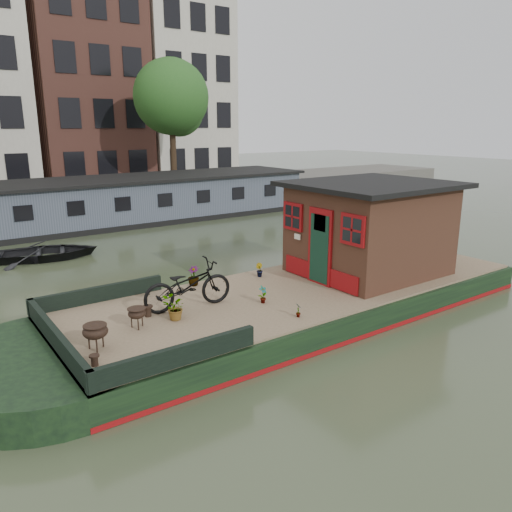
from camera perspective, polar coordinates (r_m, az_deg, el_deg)
ground at (r=12.56m, az=5.68°, el=-6.31°), size 120.00×120.00×0.00m
houseboat_hull at (r=11.68m, az=0.76°, el=-6.46°), size 14.01×4.02×0.60m
houseboat_deck at (r=12.35m, az=5.76°, el=-3.60°), size 11.80×3.80×0.05m
bow_bulwark at (r=9.88m, az=-17.10°, el=-7.77°), size 3.00×4.00×0.35m
cabin at (r=13.54m, az=12.87°, el=3.22°), size 4.00×3.50×2.42m
bicycle at (r=10.81m, az=-7.80°, el=-3.33°), size 2.04×0.88×1.04m
potted_plant_a at (r=11.11m, az=0.80°, el=-4.42°), size 0.24×0.18×0.40m
potted_plant_b at (r=13.04m, az=0.37°, el=-1.60°), size 0.18×0.21×0.36m
potted_plant_c at (r=10.29m, az=-9.32°, el=-5.91°), size 0.49×0.43×0.51m
potted_plant_d at (r=12.40m, az=-7.17°, el=-2.28°), size 0.37×0.37×0.49m
potted_plant_e at (r=10.37m, az=4.88°, el=-6.19°), size 0.15×0.18×0.30m
brazier_front at (r=9.32m, az=-17.84°, el=-8.82°), size 0.55×0.55×0.47m
brazier_rear at (r=10.06m, az=-13.43°, el=-6.91°), size 0.38×0.38×0.41m
bollard_port at (r=10.63m, az=-12.25°, el=-6.16°), size 0.21×0.21×0.24m
bollard_stbd at (r=8.79m, az=-17.97°, el=-11.28°), size 0.17×0.17×0.19m
dinghy at (r=18.74m, az=-23.02°, el=0.80°), size 4.01×3.30×0.72m
far_houseboat at (r=24.31m, az=-16.66°, el=5.78°), size 20.40×4.40×2.11m
quay at (r=30.55m, az=-20.69°, el=6.18°), size 60.00×6.00×0.90m
townhouse_row at (r=37.27m, az=-24.59°, el=18.72°), size 27.25×8.00×16.50m
tree_right at (r=31.16m, az=-9.49°, el=17.12°), size 4.40×4.40×7.40m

